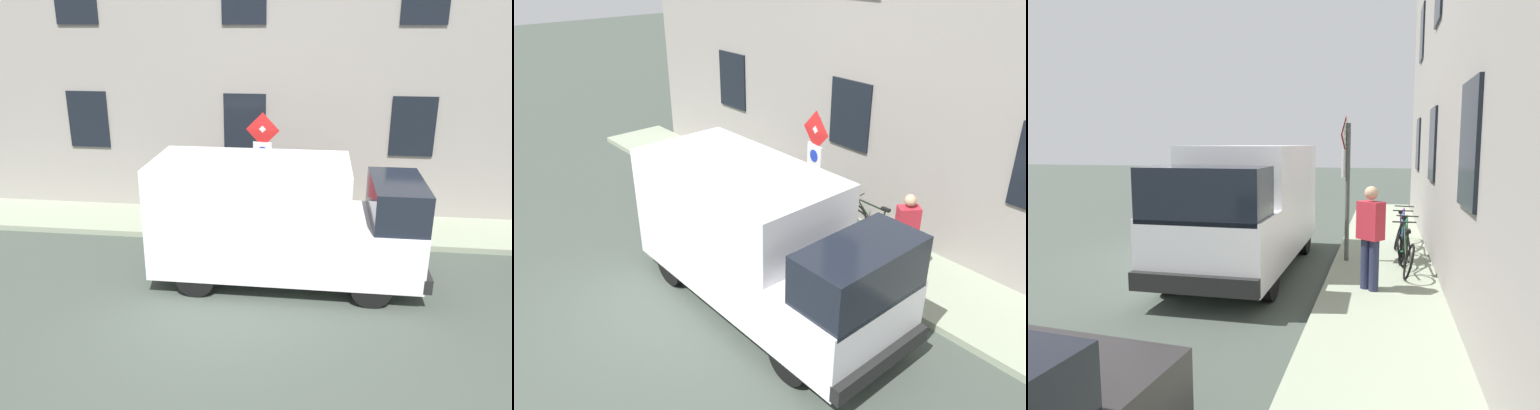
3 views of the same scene
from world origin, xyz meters
The scene contains 10 objects.
ground_plane centered at (0.00, 0.00, 0.00)m, with size 80.00×80.00×0.00m, color #3D463F.
sidewalk_slab centered at (3.94, 0.00, 0.07)m, with size 1.96×17.48×0.14m, color gray.
building_facade centered at (5.26, 0.00, 3.95)m, with size 0.75×15.48×7.90m.
sign_post_stacked centered at (3.17, -0.66, 2.05)m, with size 0.18×0.56×2.84m.
delivery_van centered at (1.26, -1.23, 1.33)m, with size 2.01×5.33×2.50m.
bicycle_black centered at (4.37, -1.31, 0.51)m, with size 0.46×1.72×0.89m.
bicycle_green centered at (4.37, -0.51, 0.51)m, with size 0.51×1.72×0.89m.
bicycle_blue centered at (4.37, 0.28, 0.51)m, with size 0.46×1.71×0.89m.
bicycle_purple centered at (4.37, 1.08, 0.51)m, with size 0.52×1.72×0.89m.
pedestrian centered at (3.73, -2.52, 1.07)m, with size 0.48×0.45×1.72m.
Camera 3 is at (3.92, -10.05, 2.53)m, focal length 32.34 mm.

